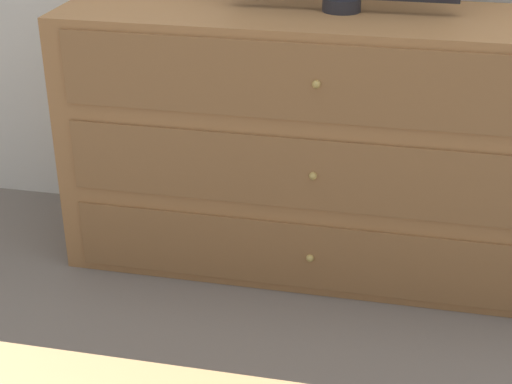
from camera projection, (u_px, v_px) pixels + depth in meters
name	position (u px, v px, depth m)	size (l,w,h in m)	color
ground_plane	(368.00, 224.00, 2.90)	(12.00, 12.00, 0.00)	#70665B
dresser	(324.00, 144.00, 2.51)	(1.64, 0.49, 0.84)	#9E6B3D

